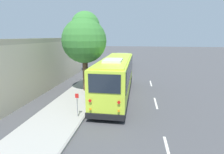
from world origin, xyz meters
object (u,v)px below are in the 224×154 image
Objects in this scene: street_tree at (85,38)px; sign_post_far at (86,95)px; parked_sedan_gray at (124,67)px; shuttle_bus at (116,75)px; parked_sedan_black at (126,61)px; sign_post_near at (77,105)px; fire_hydrant at (107,73)px.

sign_post_far is (-3.66, -1.14, -4.08)m from street_tree.
shuttle_bus is at bearing -178.63° from parked_sedan_gray.
parked_sedan_black is (17.87, 0.44, -1.29)m from shuttle_bus.
street_tree reaches higher than parked_sedan_black.
sign_post_near reaches higher than parked_sedan_gray.
parked_sedan_black is at bearing -3.53° from sign_post_near.
sign_post_far reaches higher than parked_sedan_gray.
street_tree is 7.45m from fire_hydrant.
sign_post_far is (2.00, 0.00, -0.02)m from sign_post_near.
sign_post_near is at bearing -168.64° from street_tree.
sign_post_far reaches higher than fire_hydrant.
sign_post_near is at bearing -179.92° from parked_sedan_black.
sign_post_far is at bearing 179.74° from parked_sedan_black.
street_tree reaches higher than sign_post_far.
parked_sedan_gray reaches higher than fire_hydrant.
parked_sedan_black reaches higher than fire_hydrant.
fire_hydrant is (5.88, -1.01, -4.45)m from street_tree.
street_tree is at bearing 166.31° from parked_sedan_gray.
fire_hydrant is at bearing -9.76° from street_tree.
shuttle_bus is at bearing -20.91° from sign_post_near.
street_tree reaches higher than shuttle_bus.
sign_post_far is at bearing 146.98° from shuttle_bus.
parked_sedan_black is 20.74m from sign_post_far.
parked_sedan_gray is at bearing -6.36° from sign_post_far.
shuttle_bus reaches higher than parked_sedan_black.
parked_sedan_gray is 5.96m from parked_sedan_black.
sign_post_far is at bearing -162.74° from street_tree.
street_tree is at bearing 11.36° from sign_post_near.
sign_post_near is (-16.74, 1.64, 0.36)m from parked_sedan_gray.
parked_sedan_gray is 5.70× the size of fire_hydrant.
parked_sedan_gray is 16.83m from sign_post_near.
shuttle_bus is 2.32× the size of parked_sedan_gray.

